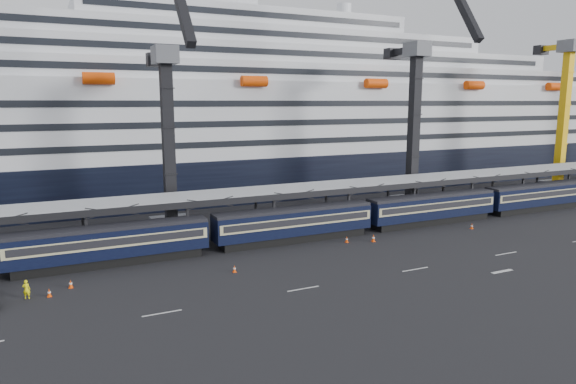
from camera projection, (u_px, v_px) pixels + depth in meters
name	position (u px, v px, depth m)	size (l,w,h in m)	color
ground	(406.00, 256.00, 53.31)	(260.00, 260.00, 0.00)	black
lane_markings	(503.00, 259.00, 52.09)	(111.00, 4.27, 0.02)	beige
train	(320.00, 220.00, 59.86)	(133.05, 3.00, 4.05)	black
canopy	(337.00, 186.00, 64.85)	(130.00, 6.25, 5.53)	#9FA2A7
cruise_ship	(241.00, 121.00, 91.62)	(214.09, 28.84, 34.00)	black
crane_dark_near	(169.00, 135.00, 59.33)	(4.50, 17.75, 35.08)	#515359
crane_dark_mid	(416.00, 119.00, 72.96)	(4.50, 18.24, 39.64)	#515359
crane_yellow_near	(567.00, 111.00, 87.54)	(4.50, 20.12, 40.16)	#515359
worker	(26.00, 289.00, 41.49)	(0.58, 0.38, 1.60)	#FFF40D
traffic_cone_a	(49.00, 293.00, 42.00)	(0.35, 0.35, 0.71)	#FB4907
traffic_cone_b	(71.00, 284.00, 43.99)	(0.38, 0.38, 0.75)	#FB4907
traffic_cone_c	(234.00, 269.00, 48.05)	(0.35, 0.35, 0.70)	#FB4907
traffic_cone_d	(347.00, 239.00, 58.23)	(0.37, 0.37, 0.73)	#FB4907
traffic_cone_e	(373.00, 238.00, 58.57)	(0.42, 0.42, 0.85)	#FB4907
traffic_cone_f	(472.00, 226.00, 64.46)	(0.36, 0.36, 0.72)	#FB4907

